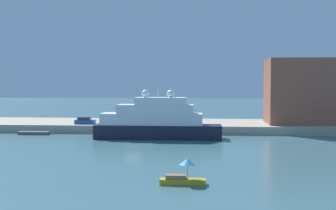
% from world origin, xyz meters
% --- Properties ---
extents(ground, '(400.00, 400.00, 0.00)m').
position_xyz_m(ground, '(0.00, 0.00, 0.00)').
color(ground, '#3D6670').
extents(quay_dock, '(110.00, 18.37, 1.65)m').
position_xyz_m(quay_dock, '(0.00, 25.19, 0.82)').
color(quay_dock, '#ADA38E').
rests_on(quay_dock, ground).
extents(large_yacht, '(23.31, 4.81, 10.30)m').
position_xyz_m(large_yacht, '(2.74, 9.53, 3.08)').
color(large_yacht, black).
rests_on(large_yacht, ground).
extents(small_motorboat, '(4.70, 1.70, 2.68)m').
position_xyz_m(small_motorboat, '(9.46, -27.00, 0.94)').
color(small_motorboat, '#B7991E').
rests_on(small_motorboat, ground).
extents(work_barge, '(6.14, 1.43, 0.61)m').
position_xyz_m(work_barge, '(-22.08, 13.71, 0.30)').
color(work_barge, '#595966').
rests_on(work_barge, ground).
extents(harbor_building, '(17.63, 10.76, 13.62)m').
position_xyz_m(harbor_building, '(33.60, 23.91, 8.46)').
color(harbor_building, '#93513D').
rests_on(harbor_building, quay_dock).
extents(parked_car, '(4.22, 1.80, 1.44)m').
position_xyz_m(parked_car, '(-13.19, 19.12, 2.27)').
color(parked_car, '#1E4C99').
rests_on(parked_car, quay_dock).
extents(person_figure, '(0.36, 0.36, 1.81)m').
position_xyz_m(person_figure, '(-9.86, 19.22, 2.49)').
color(person_figure, '#4C4C4C').
rests_on(person_figure, quay_dock).
extents(mooring_bollard, '(0.47, 0.47, 0.73)m').
position_xyz_m(mooring_bollard, '(7.81, 17.42, 2.01)').
color(mooring_bollard, black).
rests_on(mooring_bollard, quay_dock).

